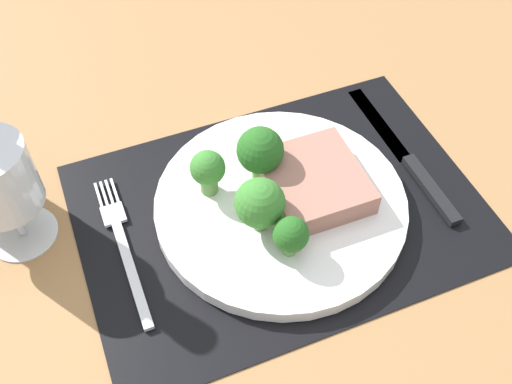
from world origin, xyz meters
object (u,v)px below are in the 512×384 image
fork (123,246)px  knife (410,161)px  plate (280,205)px  steak (312,179)px

fork → knife: (33.29, -0.89, 0.05)cm
plate → steak: steak is taller
plate → steak: 4.35cm
plate → steak: bearing=5.6°
steak → knife: (12.64, 0.16, -2.67)cm
steak → knife: steak is taller
steak → plate: bearing=-174.4°
fork → steak: bearing=-6.2°
steak → fork: (-20.66, 1.05, -2.72)cm
plate → fork: (-16.90, 1.42, -0.55)cm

